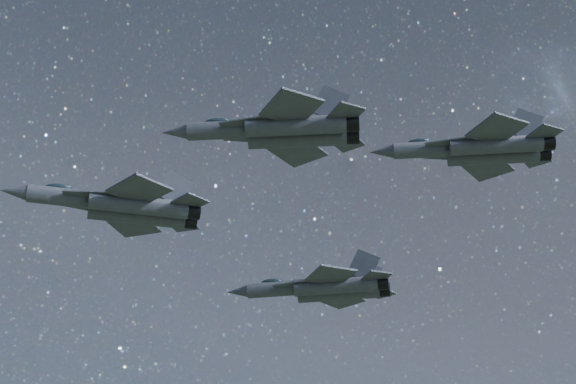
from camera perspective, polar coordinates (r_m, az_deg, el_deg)
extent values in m
cylinder|color=#343741|center=(77.68, -15.08, -0.41)|extent=(8.25, 2.60, 1.71)
cone|color=#343741|center=(78.08, -18.92, 0.03)|extent=(2.79, 1.82, 1.54)
ellipsoid|color=#1B2A31|center=(78.11, -15.97, 0.23)|extent=(2.72, 1.43, 0.84)
cube|color=#343741|center=(77.62, -10.91, -0.93)|extent=(9.12, 2.64, 1.43)
cylinder|color=#343741|center=(76.43, -10.55, -0.94)|extent=(9.34, 2.73, 1.71)
cylinder|color=#343741|center=(78.40, -10.68, -1.64)|extent=(9.34, 2.73, 1.71)
cylinder|color=black|center=(76.78, -6.81, -1.36)|extent=(1.59, 1.73, 1.58)
cylinder|color=black|center=(78.74, -7.03, -2.05)|extent=(1.59, 1.73, 1.58)
cube|color=#343741|center=(76.24, -13.61, -0.17)|extent=(5.78, 1.66, 0.13)
cube|color=#343741|center=(78.89, -13.69, -1.14)|extent=(5.80, 2.86, 0.13)
cube|color=#343741|center=(74.18, -10.53, 0.13)|extent=(6.19, 6.28, 0.22)
cube|color=#343741|center=(80.86, -10.98, -2.28)|extent=(5.80, 6.05, 0.22)
cube|color=#343741|center=(75.57, -6.97, -0.71)|extent=(3.66, 3.70, 0.16)
cube|color=#343741|center=(80.07, -7.48, -2.31)|extent=(3.41, 3.52, 0.16)
cube|color=#343741|center=(77.32, -8.06, 0.26)|extent=(3.82, 0.60, 3.90)
cube|color=#343741|center=(79.75, -8.30, -0.64)|extent=(3.77, 0.90, 3.90)
cylinder|color=#343741|center=(89.19, -0.33, -6.88)|extent=(8.07, 4.11, 1.68)
cone|color=#343741|center=(90.26, -3.57, -7.09)|extent=(2.92, 2.24, 1.50)
ellipsoid|color=#1B2A31|center=(89.73, -1.14, -6.46)|extent=(2.78, 1.88, 0.83)
cube|color=#343741|center=(88.34, 3.25, -6.66)|extent=(8.86, 4.32, 1.40)
cylinder|color=#343741|center=(87.12, 3.44, -6.69)|extent=(9.09, 4.45, 1.68)
cylinder|color=#343741|center=(89.11, 3.63, -7.18)|extent=(9.09, 4.45, 1.68)
cylinder|color=black|center=(86.69, 6.70, -6.43)|extent=(1.81, 1.91, 1.55)
cylinder|color=black|center=(88.70, 6.82, -6.93)|extent=(1.81, 1.91, 1.55)
cube|color=#343741|center=(87.49, 0.74, -6.54)|extent=(5.44, 3.78, 0.13)
cube|color=#343741|center=(90.16, 1.06, -7.20)|extent=(5.69, 1.90, 0.13)
cube|color=#343741|center=(84.85, 3.06, -5.95)|extent=(5.05, 5.44, 0.21)
cube|color=#343741|center=(91.61, 3.70, -7.62)|extent=(6.16, 6.09, 0.21)
cube|color=#343741|center=(85.50, 6.32, -5.99)|extent=(2.96, 3.12, 0.16)
cube|color=#343741|center=(90.10, 6.61, -7.13)|extent=(3.65, 3.63, 0.16)
cube|color=#343741|center=(87.33, 5.41, -5.22)|extent=(3.50, 1.63, 3.82)
cube|color=#343741|center=(89.81, 5.59, -5.87)|extent=(3.67, 1.06, 3.82)
cylinder|color=#343741|center=(61.18, -4.08, 4.43)|extent=(6.76, 2.77, 1.39)
cone|color=#343741|center=(61.92, -8.02, 4.23)|extent=(2.36, 1.68, 1.25)
ellipsoid|color=#1B2A31|center=(61.70, -5.04, 4.91)|extent=(2.28, 1.37, 0.69)
cube|color=#343741|center=(60.70, 0.28, 4.59)|extent=(7.45, 2.87, 1.16)
cylinder|color=#343741|center=(59.71, 0.56, 4.74)|extent=(7.63, 2.96, 1.39)
cylinder|color=#343741|center=(61.22, 0.68, 3.84)|extent=(7.63, 2.96, 1.39)
cylinder|color=black|center=(59.62, 4.52, 4.89)|extent=(1.41, 1.50, 1.29)
cylinder|color=black|center=(61.13, 4.54, 3.99)|extent=(1.41, 1.50, 1.29)
cube|color=#343741|center=(59.92, -2.71, 5.03)|extent=(4.66, 2.74, 0.11)
cube|color=#343741|center=(61.94, -2.44, 3.82)|extent=(4.67, 1.09, 0.11)
cube|color=#343741|center=(58.03, 0.24, 6.02)|extent=(4.49, 4.76, 0.18)
cube|color=#343741|center=(63.15, 0.65, 2.95)|extent=(5.12, 5.12, 0.18)
cube|color=#343741|center=(58.74, 4.16, 5.64)|extent=(2.64, 2.75, 0.13)
cube|color=#343741|center=(62.21, 4.21, 3.55)|extent=(3.02, 3.04, 0.13)
cube|color=#343741|center=(60.37, 3.01, 6.31)|extent=(3.01, 1.04, 3.18)
cube|color=#343741|center=(62.23, 3.08, 5.15)|extent=(3.11, 0.57, 3.18)
cylinder|color=#343741|center=(70.19, 10.28, 3.01)|extent=(6.93, 2.97, 1.43)
cone|color=#343741|center=(69.92, 6.69, 2.86)|extent=(2.44, 1.76, 1.28)
ellipsoid|color=#1B2A31|center=(70.45, 9.34, 3.46)|extent=(2.35, 1.44, 0.71)
cube|color=#343741|center=(70.78, 14.13, 3.14)|extent=(7.63, 3.09, 1.19)
cylinder|color=#343741|center=(69.85, 14.56, 3.24)|extent=(7.82, 3.18, 1.43)
cylinder|color=#343741|center=(71.41, 14.37, 2.48)|extent=(7.82, 3.18, 1.43)
cylinder|color=black|center=(70.68, 17.93, 3.36)|extent=(1.47, 1.56, 1.32)
cylinder|color=black|center=(72.22, 17.68, 2.61)|extent=(1.47, 1.56, 1.32)
cube|color=#343741|center=(69.25, 11.71, 3.52)|extent=(4.76, 2.89, 0.11)
cube|color=#343741|center=(71.37, 11.55, 2.48)|extent=(4.81, 1.21, 0.11)
cube|color=#343741|center=(68.06, 14.62, 4.32)|extent=(4.56, 4.85, 0.18)
cube|color=#343741|center=(73.36, 14.00, 1.74)|extent=(5.25, 5.25, 0.18)
cube|color=#343741|center=(69.69, 17.79, 3.99)|extent=(2.67, 2.80, 0.14)
cube|color=#343741|center=(73.24, 17.21, 2.25)|extent=(3.11, 3.11, 0.14)
cube|color=#343741|center=(71.04, 16.53, 4.62)|extent=(3.07, 1.13, 3.26)
cube|color=#343741|center=(72.96, 16.25, 3.66)|extent=(3.18, 0.63, 3.26)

